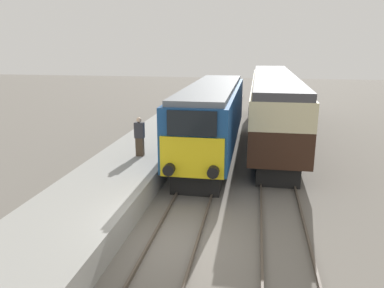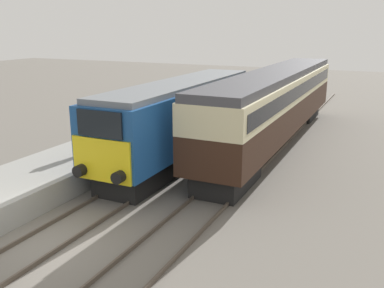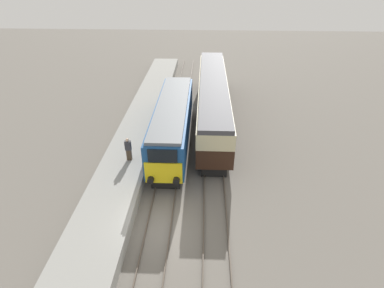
{
  "view_description": "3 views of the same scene",
  "coord_description": "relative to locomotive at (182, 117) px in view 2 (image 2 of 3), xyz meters",
  "views": [
    {
      "loc": [
        2.33,
        -10.17,
        5.98
      ],
      "look_at": [
        0.0,
        3.29,
        2.34
      ],
      "focal_mm": 35.0,
      "sensor_mm": 36.0,
      "label": 1
    },
    {
      "loc": [
        9.18,
        -8.63,
        6.46
      ],
      "look_at": [
        1.7,
        7.29,
        1.6
      ],
      "focal_mm": 40.0,
      "sensor_mm": 36.0,
      "label": 2
    },
    {
      "loc": [
        2.53,
        -12.34,
        13.68
      ],
      "look_at": [
        1.7,
        7.29,
        1.6
      ],
      "focal_mm": 28.0,
      "sensor_mm": 36.0,
      "label": 3
    }
  ],
  "objects": [
    {
      "name": "rails_far_track",
      "position": [
        3.4,
        -4.7,
        -2.1
      ],
      "size": [
        1.5,
        60.0,
        0.14
      ],
      "color": "#4C4238",
      "rests_on": "ground_plane"
    },
    {
      "name": "platform_left",
      "position": [
        -3.3,
        -1.7,
        -1.7
      ],
      "size": [
        3.5,
        50.0,
        0.93
      ],
      "color": "gray",
      "rests_on": "ground_plane"
    },
    {
      "name": "passenger_carriage",
      "position": [
        3.4,
        4.99,
        0.34
      ],
      "size": [
        2.75,
        19.61,
        4.13
      ],
      "color": "black",
      "rests_on": "ground_plane"
    },
    {
      "name": "rails_near_track",
      "position": [
        0.0,
        -4.7,
        -2.1
      ],
      "size": [
        1.51,
        60.0,
        0.14
      ],
      "color": "#4C4238",
      "rests_on": "ground_plane"
    },
    {
      "name": "locomotive",
      "position": [
        0.0,
        0.0,
        0.0
      ],
      "size": [
        2.7,
        13.33,
        3.91
      ],
      "color": "black",
      "rests_on": "ground_plane"
    },
    {
      "name": "ground_plane",
      "position": [
        0.0,
        -9.7,
        -2.17
      ],
      "size": [
        120.0,
        120.0,
        0.0
      ],
      "primitive_type": "plane",
      "color": "slate"
    },
    {
      "name": "person_on_platform",
      "position": [
        -2.93,
        -3.74,
        -0.32
      ],
      "size": [
        0.44,
        0.26,
        1.83
      ],
      "color": "#473828",
      "rests_on": "platform_left"
    }
  ]
}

